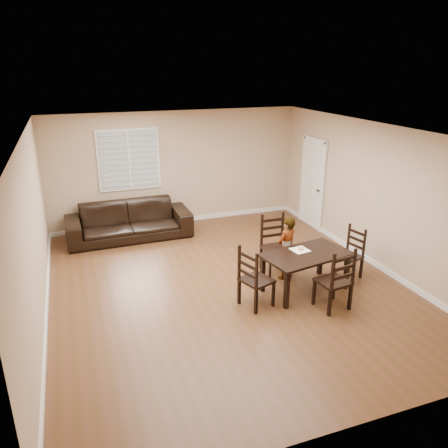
{
  "coord_description": "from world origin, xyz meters",
  "views": [
    {
      "loc": [
        -2.37,
        -6.49,
        3.7
      ],
      "look_at": [
        0.1,
        0.41,
        1.0
      ],
      "focal_mm": 35.0,
      "sensor_mm": 36.0,
      "label": 1
    }
  ],
  "objects_px": {
    "chair_left": "(251,281)",
    "donut": "(301,248)",
    "chair_right": "(352,254)",
    "chair_near": "(273,244)",
    "sofa": "(129,221)",
    "chair_far": "(339,284)",
    "dining_table": "(306,258)",
    "child": "(286,248)"
  },
  "relations": [
    {
      "from": "chair_left",
      "to": "donut",
      "type": "height_order",
      "value": "chair_left"
    },
    {
      "from": "chair_right",
      "to": "chair_near",
      "type": "bearing_deg",
      "value": -132.99
    },
    {
      "from": "chair_right",
      "to": "donut",
      "type": "bearing_deg",
      "value": -100.37
    },
    {
      "from": "chair_left",
      "to": "sofa",
      "type": "bearing_deg",
      "value": 1.59
    },
    {
      "from": "chair_far",
      "to": "donut",
      "type": "bearing_deg",
      "value": -88.58
    },
    {
      "from": "chair_far",
      "to": "sofa",
      "type": "xyz_separation_m",
      "value": [
        -2.63,
        4.25,
        -0.09
      ]
    },
    {
      "from": "chair_left",
      "to": "sofa",
      "type": "relative_size",
      "value": 0.38
    },
    {
      "from": "chair_far",
      "to": "chair_left",
      "type": "height_order",
      "value": "chair_far"
    },
    {
      "from": "dining_table",
      "to": "child",
      "type": "height_order",
      "value": "child"
    },
    {
      "from": "chair_near",
      "to": "donut",
      "type": "distance_m",
      "value": 0.82
    },
    {
      "from": "chair_left",
      "to": "dining_table",
      "type": "bearing_deg",
      "value": -97.41
    },
    {
      "from": "chair_far",
      "to": "sofa",
      "type": "relative_size",
      "value": 0.39
    },
    {
      "from": "donut",
      "to": "chair_right",
      "type": "bearing_deg",
      "value": 2.34
    },
    {
      "from": "chair_near",
      "to": "donut",
      "type": "relative_size",
      "value": 10.11
    },
    {
      "from": "chair_far",
      "to": "chair_left",
      "type": "relative_size",
      "value": 1.02
    },
    {
      "from": "chair_far",
      "to": "child",
      "type": "height_order",
      "value": "child"
    },
    {
      "from": "chair_near",
      "to": "chair_far",
      "type": "bearing_deg",
      "value": -80.16
    },
    {
      "from": "dining_table",
      "to": "sofa",
      "type": "relative_size",
      "value": 0.59
    },
    {
      "from": "chair_right",
      "to": "sofa",
      "type": "bearing_deg",
      "value": -144.84
    },
    {
      "from": "chair_right",
      "to": "child",
      "type": "relative_size",
      "value": 0.81
    },
    {
      "from": "child",
      "to": "donut",
      "type": "height_order",
      "value": "child"
    },
    {
      "from": "chair_far",
      "to": "chair_left",
      "type": "xyz_separation_m",
      "value": [
        -1.25,
        0.56,
        -0.01
      ]
    },
    {
      "from": "chair_near",
      "to": "chair_right",
      "type": "distance_m",
      "value": 1.45
    },
    {
      "from": "chair_near",
      "to": "child",
      "type": "height_order",
      "value": "child"
    },
    {
      "from": "chair_near",
      "to": "child",
      "type": "distance_m",
      "value": 0.43
    },
    {
      "from": "dining_table",
      "to": "chair_near",
      "type": "relative_size",
      "value": 1.46
    },
    {
      "from": "chair_left",
      "to": "donut",
      "type": "distance_m",
      "value": 1.19
    },
    {
      "from": "chair_far",
      "to": "donut",
      "type": "distance_m",
      "value": 0.99
    },
    {
      "from": "child",
      "to": "donut",
      "type": "bearing_deg",
      "value": 79.49
    },
    {
      "from": "dining_table",
      "to": "chair_far",
      "type": "distance_m",
      "value": 0.81
    },
    {
      "from": "child",
      "to": "dining_table",
      "type": "bearing_deg",
      "value": 76.63
    },
    {
      "from": "chair_right",
      "to": "donut",
      "type": "relative_size",
      "value": 8.73
    },
    {
      "from": "sofa",
      "to": "chair_near",
      "type": "bearing_deg",
      "value": -47.92
    },
    {
      "from": "chair_near",
      "to": "sofa",
      "type": "distance_m",
      "value": 3.44
    },
    {
      "from": "donut",
      "to": "chair_far",
      "type": "bearing_deg",
      "value": -80.85
    },
    {
      "from": "chair_left",
      "to": "chair_right",
      "type": "distance_m",
      "value": 2.26
    },
    {
      "from": "chair_right",
      "to": "chair_far",
      "type": "bearing_deg",
      "value": -56.71
    },
    {
      "from": "chair_left",
      "to": "chair_right",
      "type": "relative_size",
      "value": 1.1
    },
    {
      "from": "chair_far",
      "to": "donut",
      "type": "xyz_separation_m",
      "value": [
        -0.15,
        0.95,
        0.23
      ]
    },
    {
      "from": "chair_near",
      "to": "donut",
      "type": "bearing_deg",
      "value": -79.61
    },
    {
      "from": "chair_right",
      "to": "child",
      "type": "bearing_deg",
      "value": -117.25
    },
    {
      "from": "dining_table",
      "to": "chair_left",
      "type": "distance_m",
      "value": 1.14
    }
  ]
}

